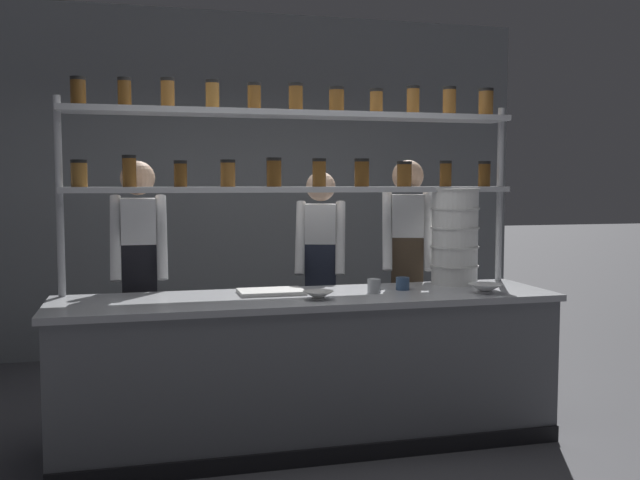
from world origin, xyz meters
TOP-DOWN VIEW (x-y plane):
  - ground_plane at (0.00, 0.00)m, footprint 40.00×40.00m
  - back_wall at (0.00, 2.62)m, footprint 5.46×0.12m
  - prep_counter at (0.00, -0.00)m, footprint 3.06×0.76m
  - spice_shelf_unit at (0.01, 0.33)m, footprint 2.95×0.28m
  - chef_left at (-1.00, 0.60)m, footprint 0.36×0.30m
  - chef_center at (0.29, 0.83)m, footprint 0.42×0.35m
  - chef_right at (0.86, 0.56)m, footprint 0.42×0.36m
  - container_stack at (1.07, 0.23)m, footprint 0.33×0.33m
  - cutting_board at (-0.21, 0.12)m, footprint 0.40×0.26m
  - prep_bowl_near_left at (0.01, -0.17)m, footprint 0.19×0.19m
  - prep_bowl_center_front at (1.08, -0.20)m, footprint 0.21×0.21m
  - serving_cup_front at (0.63, 0.06)m, footprint 0.09×0.09m
  - serving_cup_by_board at (0.41, -0.03)m, footprint 0.08×0.08m

SIDE VIEW (x-z plane):
  - ground_plane at x=0.00m, z-range 0.00..0.00m
  - prep_counter at x=0.00m, z-range 0.00..0.92m
  - cutting_board at x=-0.21m, z-range 0.92..0.94m
  - prep_bowl_near_left at x=0.01m, z-range 0.92..0.97m
  - prep_bowl_center_front at x=1.08m, z-range 0.92..0.98m
  - serving_cup_front at x=0.63m, z-range 0.92..1.00m
  - serving_cup_by_board at x=0.41m, z-range 0.92..1.01m
  - chef_center at x=0.29m, z-range 0.13..1.81m
  - chef_left at x=-1.00m, z-range 0.14..1.89m
  - chef_right at x=0.86m, z-range 0.15..1.91m
  - container_stack at x=1.07m, z-range 0.92..1.57m
  - back_wall at x=0.00m, z-range 0.00..3.19m
  - spice_shelf_unit at x=0.01m, z-range 0.65..2.90m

